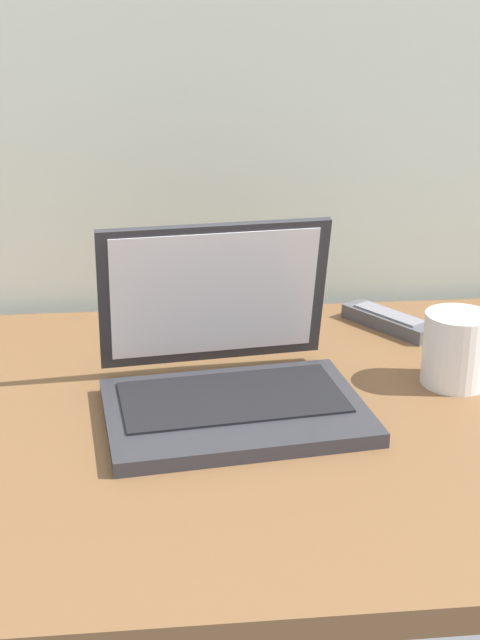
% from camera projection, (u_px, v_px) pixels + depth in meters
% --- Properties ---
extents(desk, '(1.60, 0.76, 0.03)m').
position_uv_depth(desk, '(246.00, 421.00, 1.06)').
color(desk, brown).
rests_on(desk, ground).
extents(laptop, '(0.33, 0.30, 0.21)m').
position_uv_depth(laptop, '(227.00, 369.00, 1.06)').
color(laptop, '#2D2D33').
rests_on(laptop, desk).
extents(coffee_mug, '(0.13, 0.09, 0.10)m').
position_uv_depth(coffee_mug, '(459.00, 348.00, 1.11)').
color(coffee_mug, white).
rests_on(coffee_mug, desk).
extents(remote_control_near, '(0.13, 0.16, 0.02)m').
position_uv_depth(remote_control_near, '(389.00, 321.00, 1.31)').
color(remote_control_near, '#4C4C51').
rests_on(remote_control_near, desk).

